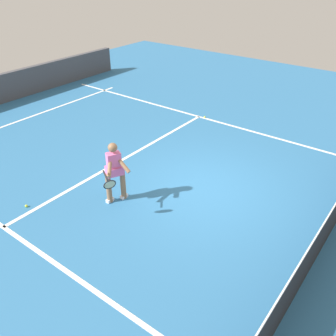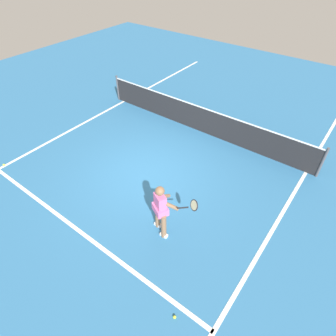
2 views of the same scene
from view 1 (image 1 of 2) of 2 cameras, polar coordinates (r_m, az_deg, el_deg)
The scene contains 9 objects.
ground_plane at distance 9.42m, azimuth 5.48°, elevation -3.22°, with size 26.46×26.46×0.00m, color teal.
baseline_marking at distance 14.45m, azimuth -21.36°, elevation 7.29°, with size 8.95×0.10×0.01m, color white.
service_line_marking at distance 10.84m, azimuth -6.63°, elevation 1.60°, with size 7.95×0.10×0.01m, color white.
sideline_left_marking at distance 12.58m, azimuth 15.27°, elevation 4.96°, with size 0.10×18.36×0.01m, color white.
sideline_right_marking at distance 7.13m, azimuth -12.75°, elevation -17.46°, with size 0.10×18.36×0.01m, color white.
court_net at distance 8.28m, azimuth 24.44°, elevation -7.29°, with size 8.63×0.08×1.09m.
tennis_player at distance 8.58m, azimuth -8.39°, elevation -0.42°, with size 1.05×0.82×1.55m.
tennis_ball_near at distance 9.34m, azimuth -21.37°, elevation -5.56°, with size 0.07×0.07×0.07m, color #D1E533.
tennis_ball_mid at distance 13.57m, azimuth 5.77°, elevation 7.97°, with size 0.07×0.07×0.07m, color #D1E533.
Camera 1 is at (6.75, 3.99, 5.22)m, focal length 38.81 mm.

